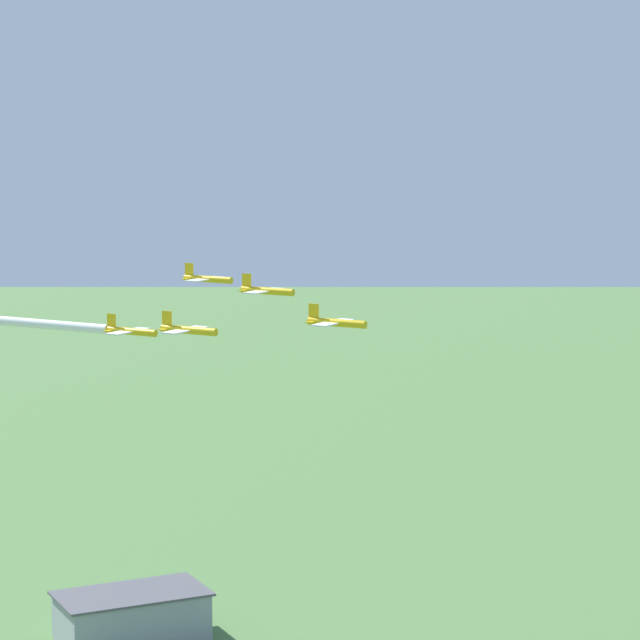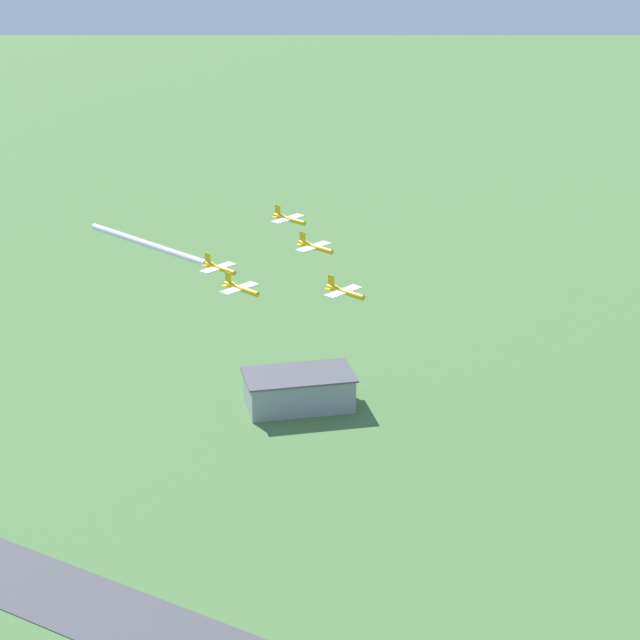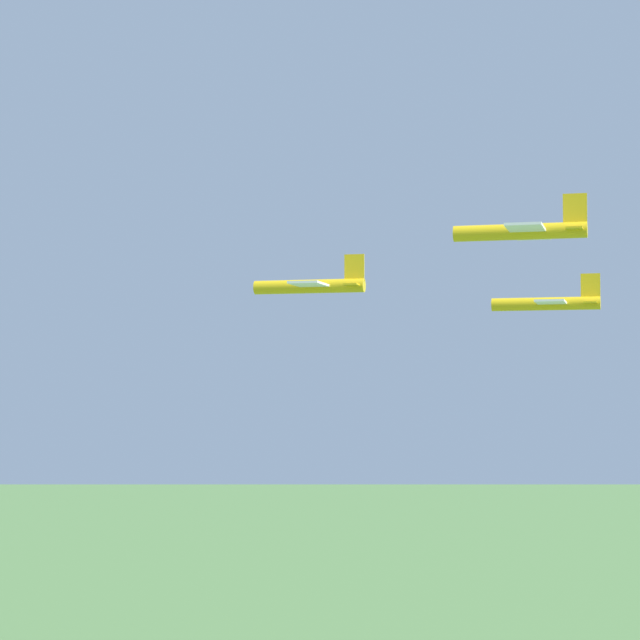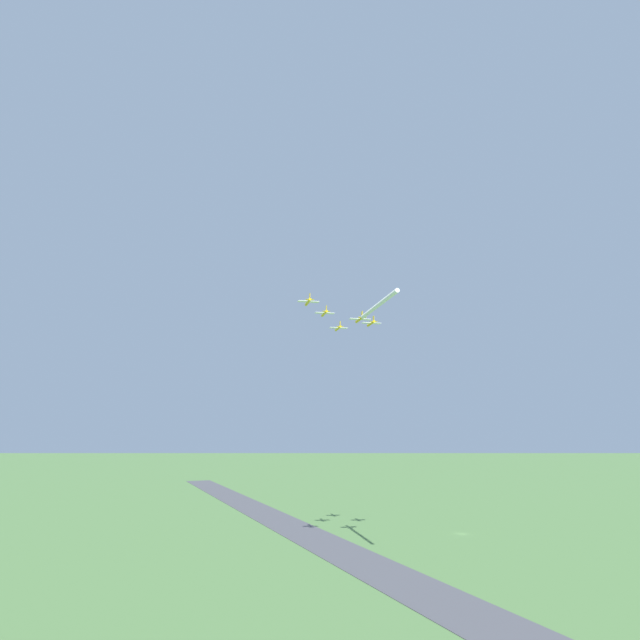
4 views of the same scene
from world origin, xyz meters
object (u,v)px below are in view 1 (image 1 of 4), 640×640
hangar (132,616)px  jet_1 (265,291)px  jet_3 (206,279)px  jet_2 (187,330)px  jet_0 (335,322)px  jet_4 (129,331)px

hangar → jet_1: (19.36, 112.73, 79.70)m
hangar → jet_3: jet_3 is taller
jet_1 → jet_2: 18.03m
hangar → jet_2: (34.04, 122.77, 76.72)m
jet_0 → jet_3: 35.14m
jet_1 → jet_3: jet_1 is taller
jet_3 → jet_4: 18.52m
jet_0 → jet_4: bearing=-90.0°
jet_0 → jet_4: (17.07, -24.95, -3.07)m
hangar → jet_1: 139.41m
jet_2 → jet_4: (1.19, -17.49, -2.22)m
jet_1 → jet_3: (1.19, -17.49, -0.01)m
jet_3 → jet_4: bearing=-0.0°
jet_2 → hangar: bearing=-139.9°
jet_2 → jet_3: (-13.48, -27.53, 2.97)m
jet_4 → jet_0: bearing=90.0°
jet_2 → jet_3: size_ratio=1.00×
jet_1 → jet_2: (14.68, 10.04, -2.99)m
jet_2 → jet_3: 30.80m
jet_4 → jet_3: bearing=180.0°
jet_0 → jet_1: 17.67m
hangar → jet_1: bearing=80.3°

